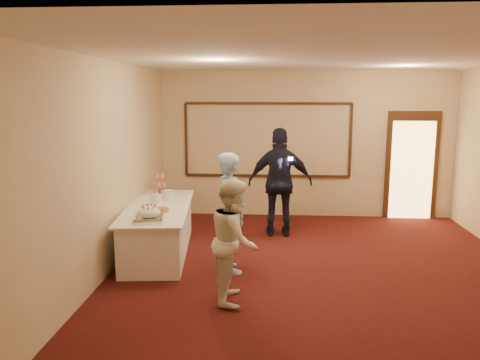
# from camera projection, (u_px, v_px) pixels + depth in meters

# --- Properties ---
(floor) EXTENTS (7.00, 7.00, 0.00)m
(floor) POSITION_uv_depth(u_px,v_px,m) (321.00, 279.00, 6.48)
(floor) COLOR black
(floor) RESTS_ON ground
(room_walls) EXTENTS (6.04, 7.04, 3.02)m
(room_walls) POSITION_uv_depth(u_px,v_px,m) (326.00, 133.00, 6.12)
(room_walls) COLOR beige
(room_walls) RESTS_ON floor
(wall_molding) EXTENTS (3.45, 0.04, 1.55)m
(wall_molding) POSITION_uv_depth(u_px,v_px,m) (267.00, 140.00, 9.66)
(wall_molding) COLOR #33220F
(wall_molding) RESTS_ON room_walls
(doorway) EXTENTS (1.05, 0.07, 2.20)m
(doorway) POSITION_uv_depth(u_px,v_px,m) (412.00, 166.00, 9.54)
(doorway) COLOR #33220F
(doorway) RESTS_ON floor
(buffet_table) EXTENTS (1.24, 2.62, 0.77)m
(buffet_table) POSITION_uv_depth(u_px,v_px,m) (159.00, 229.00, 7.52)
(buffet_table) COLOR white
(buffet_table) RESTS_ON floor
(pavlova_tray) EXTENTS (0.47, 0.57, 0.20)m
(pavlova_tray) POSITION_uv_depth(u_px,v_px,m) (149.00, 214.00, 6.58)
(pavlova_tray) COLOR silver
(pavlova_tray) RESTS_ON buffet_table
(cupcake_stand) EXTENTS (0.29, 0.29, 0.43)m
(cupcake_stand) POSITION_uv_depth(u_px,v_px,m) (160.00, 187.00, 8.22)
(cupcake_stand) COLOR #D44E84
(cupcake_stand) RESTS_ON buffet_table
(plate_stack_a) EXTENTS (0.20, 0.20, 0.17)m
(plate_stack_a) POSITION_uv_depth(u_px,v_px,m) (156.00, 200.00, 7.51)
(plate_stack_a) COLOR white
(plate_stack_a) RESTS_ON buffet_table
(plate_stack_b) EXTENTS (0.20, 0.20, 0.17)m
(plate_stack_b) POSITION_uv_depth(u_px,v_px,m) (169.00, 195.00, 7.85)
(plate_stack_b) COLOR white
(plate_stack_b) RESTS_ON buffet_table
(tart) EXTENTS (0.27, 0.27, 0.05)m
(tart) POSITION_uv_depth(u_px,v_px,m) (161.00, 210.00, 7.05)
(tart) COLOR white
(tart) RESTS_ON buffet_table
(man) EXTENTS (0.63, 0.74, 1.73)m
(man) POSITION_uv_depth(u_px,v_px,m) (231.00, 213.00, 6.65)
(man) COLOR #A0C5F6
(man) RESTS_ON floor
(woman) EXTENTS (0.60, 0.76, 1.53)m
(woman) POSITION_uv_depth(u_px,v_px,m) (235.00, 240.00, 5.71)
(woman) COLOR white
(woman) RESTS_ON floor
(guest) EXTENTS (1.15, 0.49, 1.95)m
(guest) POSITION_uv_depth(u_px,v_px,m) (280.00, 182.00, 8.35)
(guest) COLOR black
(guest) RESTS_ON floor
(camera_flash) EXTENTS (0.07, 0.05, 0.05)m
(camera_flash) POSITION_uv_depth(u_px,v_px,m) (291.00, 159.00, 8.11)
(camera_flash) COLOR white
(camera_flash) RESTS_ON guest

